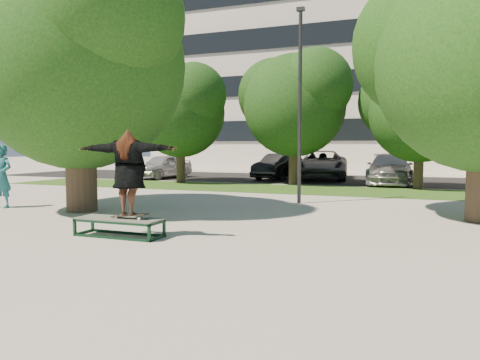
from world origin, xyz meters
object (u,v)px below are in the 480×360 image
at_px(car_silver_a, 163,166).
at_px(car_grey, 322,165).
at_px(car_dark, 279,166).
at_px(car_silver_b, 390,169).
at_px(tree_left, 78,51).
at_px(bystander, 1,176).
at_px(grind_box, 119,227).
at_px(lamppost, 300,104).

height_order(car_silver_a, car_grey, car_grey).
xyz_separation_m(car_dark, car_silver_b, (5.91, -1.45, 0.02)).
distance_m(tree_left, bystander, 4.36).
xyz_separation_m(grind_box, bystander, (-5.86, 2.43, 0.74)).
distance_m(tree_left, car_silver_a, 13.79).
height_order(tree_left, car_grey, tree_left).
height_order(tree_left, car_silver_b, tree_left).
distance_m(lamppost, car_silver_a, 13.35).
relative_size(tree_left, car_silver_a, 1.77).
bearing_deg(tree_left, car_silver_a, 110.78).
bearing_deg(car_dark, grind_box, -76.80).
distance_m(car_silver_a, car_silver_b, 12.22).
bearing_deg(bystander, car_dark, 68.10).
bearing_deg(car_silver_b, tree_left, -123.06).
bearing_deg(car_silver_a, car_grey, 23.43).
bearing_deg(car_grey, lamppost, -90.09).
xyz_separation_m(tree_left, bystander, (-2.59, -0.36, -3.49)).
distance_m(tree_left, grind_box, 6.03).
height_order(tree_left, lamppost, tree_left).
bearing_deg(bystander, grind_box, -28.40).
relative_size(car_silver_a, car_dark, 0.94).
bearing_deg(lamppost, tree_left, -143.58).
bearing_deg(car_silver_b, bystander, -130.18).
distance_m(grind_box, car_silver_a, 17.17).
bearing_deg(car_silver_a, tree_left, -61.83).
bearing_deg(grind_box, car_dark, 95.62).
relative_size(tree_left, car_silver_b, 1.42).
bearing_deg(bystander, tree_left, 2.06).
xyz_separation_m(grind_box, car_silver_b, (4.24, 15.54, 0.54)).
relative_size(tree_left, car_dark, 1.67).
xyz_separation_m(grind_box, car_silver_a, (-7.97, 15.20, 0.49)).
bearing_deg(car_silver_a, lamppost, -32.97).
bearing_deg(car_silver_a, car_silver_b, 9.01).
bearing_deg(car_grey, car_silver_a, -171.59).
distance_m(car_dark, car_silver_b, 6.09).
relative_size(tree_left, car_grey, 1.26).
relative_size(car_silver_a, car_grey, 0.71).
height_order(bystander, car_grey, bystander).
distance_m(bystander, car_silver_a, 12.94).
relative_size(lamppost, car_grey, 1.08).
relative_size(grind_box, car_dark, 0.42).
bearing_deg(tree_left, car_dark, 83.60).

